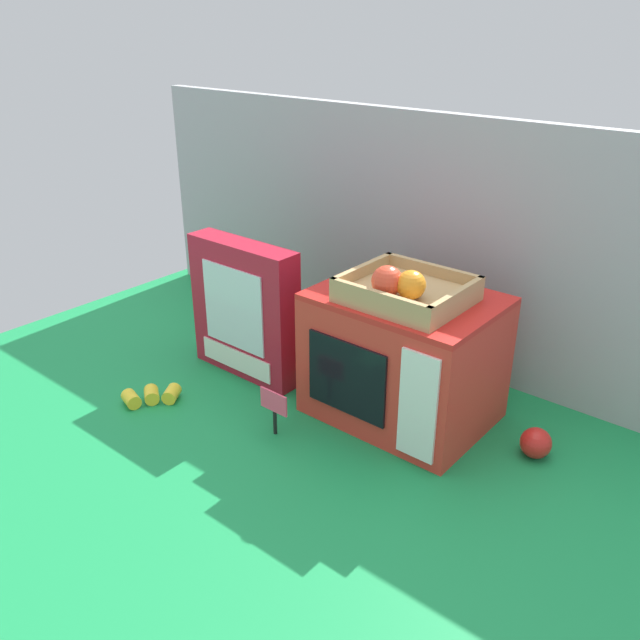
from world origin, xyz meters
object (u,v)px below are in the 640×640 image
cookie_set_box (244,310)px  loose_toy_apple (536,443)px  toy_microwave (403,357)px  price_sign (274,406)px  food_groups_crate (405,291)px  loose_toy_banana (152,396)px

cookie_set_box → loose_toy_apple: 0.70m
toy_microwave → cookie_set_box: 0.40m
toy_microwave → cookie_set_box: cookie_set_box is taller
toy_microwave → loose_toy_apple: size_ratio=5.91×
loose_toy_apple → toy_microwave: bearing=-172.4°
loose_toy_apple → cookie_set_box: bearing=-169.9°
cookie_set_box → loose_toy_apple: size_ratio=5.32×
cookie_set_box → loose_toy_apple: (0.67, 0.12, -0.13)m
price_sign → loose_toy_apple: 0.52m
toy_microwave → cookie_set_box: (-0.39, -0.08, 0.02)m
food_groups_crate → cookie_set_box: size_ratio=0.70×
food_groups_crate → cookie_set_box: food_groups_crate is taller
food_groups_crate → price_sign: food_groups_crate is taller
toy_microwave → loose_toy_banana: bearing=-144.7°
price_sign → cookie_set_box: bearing=147.1°
price_sign → loose_toy_apple: size_ratio=1.64×
toy_microwave → price_sign: (-0.15, -0.23, -0.07)m
price_sign → loose_toy_banana: (-0.29, -0.09, -0.05)m
cookie_set_box → loose_toy_banana: 0.28m
food_groups_crate → loose_toy_apple: food_groups_crate is taller
price_sign → toy_microwave: bearing=56.3°
cookie_set_box → price_sign: cookie_set_box is taller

